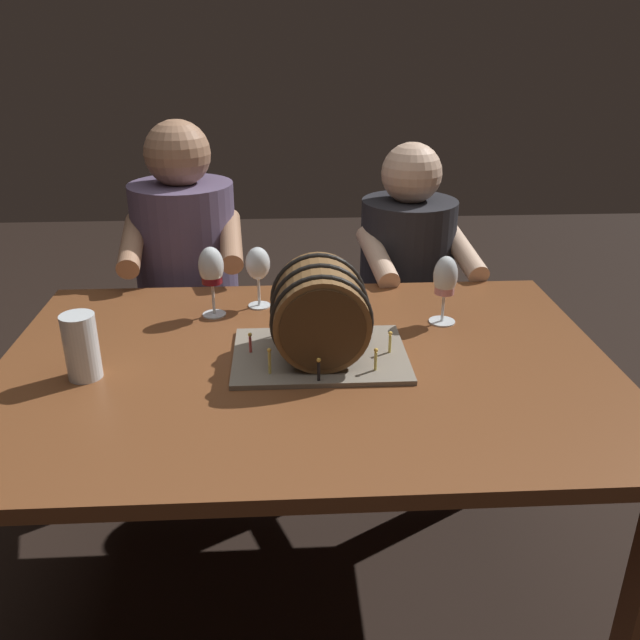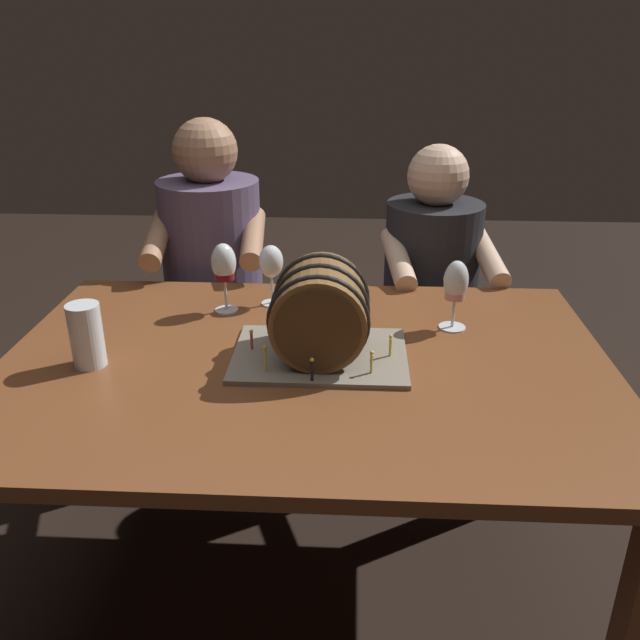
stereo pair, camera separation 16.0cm
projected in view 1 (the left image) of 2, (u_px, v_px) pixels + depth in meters
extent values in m
plane|color=black|center=(308.00, 588.00, 1.92)|extent=(8.00, 8.00, 0.00)
cube|color=brown|center=(306.00, 367.00, 1.63)|extent=(1.49, 1.03, 0.03)
cube|color=brown|center=(91.00, 407.00, 2.16)|extent=(0.07, 0.07, 0.70)
cube|color=brown|center=(506.00, 395.00, 2.23)|extent=(0.07, 0.07, 0.70)
cube|color=gray|center=(320.00, 355.00, 1.64)|extent=(0.42, 0.31, 0.01)
cylinder|color=brown|center=(320.00, 311.00, 1.59)|extent=(0.22, 0.22, 0.22)
cylinder|color=#46301B|center=(323.00, 331.00, 1.48)|extent=(0.20, 0.00, 0.20)
cylinder|color=#46301B|center=(318.00, 293.00, 1.69)|extent=(0.20, 0.00, 0.20)
torus|color=black|center=(322.00, 324.00, 1.52)|extent=(0.24, 0.01, 0.24)
torus|color=black|center=(320.00, 311.00, 1.59)|extent=(0.24, 0.01, 0.24)
torus|color=black|center=(318.00, 299.00, 1.66)|extent=(0.24, 0.01, 0.24)
cylinder|color=#EAD666|center=(390.00, 344.00, 1.63)|extent=(0.01, 0.01, 0.05)
sphere|color=#F9C64C|center=(390.00, 333.00, 1.62)|extent=(0.01, 0.01, 0.01)
cylinder|color=#EAD666|center=(362.00, 325.00, 1.72)|extent=(0.01, 0.01, 0.05)
sphere|color=#F9C64C|center=(362.00, 314.00, 1.71)|extent=(0.01, 0.01, 0.01)
cylinder|color=#EAD666|center=(314.00, 320.00, 1.75)|extent=(0.01, 0.01, 0.05)
sphere|color=#F9C64C|center=(314.00, 309.00, 1.74)|extent=(0.01, 0.01, 0.01)
cylinder|color=black|center=(273.00, 326.00, 1.71)|extent=(0.01, 0.01, 0.06)
sphere|color=#F9C64C|center=(273.00, 314.00, 1.70)|extent=(0.01, 0.01, 0.01)
cylinder|color=#D64C47|center=(250.00, 344.00, 1.63)|extent=(0.01, 0.01, 0.04)
sphere|color=#F9C64C|center=(250.00, 335.00, 1.62)|extent=(0.01, 0.01, 0.01)
cylinder|color=#EAD666|center=(270.00, 363.00, 1.53)|extent=(0.01, 0.01, 0.05)
sphere|color=#F9C64C|center=(269.00, 350.00, 1.51)|extent=(0.01, 0.01, 0.01)
cylinder|color=black|center=(319.00, 371.00, 1.50)|extent=(0.01, 0.01, 0.05)
sphere|color=#F9C64C|center=(319.00, 360.00, 1.49)|extent=(0.01, 0.01, 0.01)
cylinder|color=#EAD666|center=(376.00, 361.00, 1.54)|extent=(0.01, 0.01, 0.05)
sphere|color=#F9C64C|center=(376.00, 350.00, 1.53)|extent=(0.01, 0.01, 0.01)
cylinder|color=white|center=(442.00, 321.00, 1.83)|extent=(0.07, 0.07, 0.00)
cylinder|color=white|center=(443.00, 308.00, 1.81)|extent=(0.01, 0.01, 0.08)
ellipsoid|color=white|center=(446.00, 276.00, 1.78)|extent=(0.07, 0.07, 0.11)
cylinder|color=pink|center=(445.00, 288.00, 1.79)|extent=(0.05, 0.05, 0.03)
cylinder|color=white|center=(259.00, 305.00, 1.93)|extent=(0.06, 0.06, 0.00)
cylinder|color=white|center=(259.00, 292.00, 1.92)|extent=(0.01, 0.01, 0.08)
ellipsoid|color=white|center=(258.00, 263.00, 1.88)|extent=(0.07, 0.07, 0.09)
cylinder|color=white|center=(214.00, 314.00, 1.88)|extent=(0.07, 0.07, 0.00)
cylinder|color=white|center=(213.00, 299.00, 1.86)|extent=(0.01, 0.01, 0.09)
ellipsoid|color=white|center=(211.00, 266.00, 1.82)|extent=(0.07, 0.07, 0.11)
cylinder|color=maroon|center=(212.00, 278.00, 1.83)|extent=(0.06, 0.06, 0.03)
cylinder|color=white|center=(81.00, 347.00, 1.52)|extent=(0.08, 0.08, 0.16)
cylinder|color=#C6842D|center=(83.00, 355.00, 1.52)|extent=(0.07, 0.07, 0.12)
cylinder|color=white|center=(79.00, 329.00, 1.50)|extent=(0.07, 0.07, 0.01)
cube|color=#372D40|center=(198.00, 389.00, 2.51)|extent=(0.34, 0.32, 0.45)
cylinder|color=#5B4C6B|center=(187.00, 263.00, 2.31)|extent=(0.37, 0.37, 0.55)
sphere|color=#A87A5B|center=(177.00, 153.00, 2.16)|extent=(0.22, 0.22, 0.22)
cylinder|color=#A87A5B|center=(231.00, 240.00, 2.16)|extent=(0.09, 0.31, 0.14)
cylinder|color=#A87A5B|center=(132.00, 244.00, 2.12)|extent=(0.09, 0.31, 0.14)
cube|color=black|center=(400.00, 384.00, 2.55)|extent=(0.34, 0.32, 0.45)
cylinder|color=#232328|center=(406.00, 268.00, 2.36)|extent=(0.37, 0.37, 0.49)
sphere|color=beige|center=(412.00, 173.00, 2.22)|extent=(0.20, 0.20, 0.20)
cylinder|color=beige|center=(463.00, 251.00, 2.23)|extent=(0.11, 0.31, 0.14)
cylinder|color=beige|center=(377.00, 257.00, 2.18)|extent=(0.11, 0.31, 0.14)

